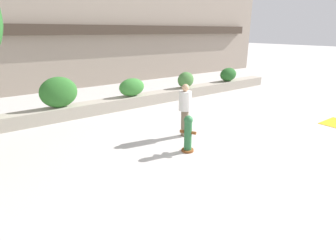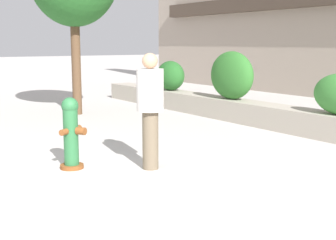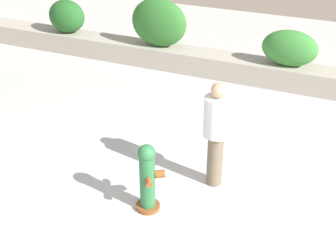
% 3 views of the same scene
% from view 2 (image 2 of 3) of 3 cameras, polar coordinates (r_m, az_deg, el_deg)
% --- Properties ---
extents(ground_plane, '(120.00, 120.00, 0.00)m').
position_cam_2_polar(ground_plane, '(5.93, -15.49, -9.38)').
color(ground_plane, '#BCB7B2').
extents(hedge_bush_0, '(0.99, 0.70, 0.86)m').
position_cam_2_polar(hedge_bush_0, '(13.71, 0.32, 5.43)').
color(hedge_bush_0, '#235B23').
rests_on(hedge_bush_0, planter_wall_low).
extents(hedge_bush_1, '(1.40, 0.63, 1.18)m').
position_cam_2_polar(hedge_bush_1, '(11.62, 7.76, 5.42)').
color(hedge_bush_1, '#2D6B28').
rests_on(hedge_bush_1, planter_wall_low).
extents(fire_hydrant, '(0.49, 0.49, 1.08)m').
position_cam_2_polar(fire_hydrant, '(7.13, -11.74, -1.50)').
color(fire_hydrant, brown).
rests_on(fire_hydrant, ground).
extents(pedestrian, '(0.44, 0.44, 1.73)m').
position_cam_2_polar(pedestrian, '(6.90, -2.19, 2.00)').
color(pedestrian, brown).
rests_on(pedestrian, ground).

